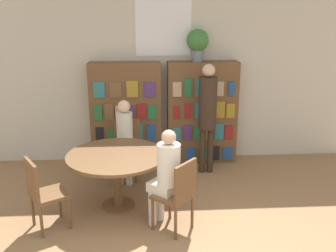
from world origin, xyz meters
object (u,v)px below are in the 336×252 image
(chair_far_side, at_px, (178,192))
(bookshelf_left, at_px, (126,114))
(flower_vase, at_px, (198,42))
(seated_reader_left, at_px, (125,137))
(seated_reader_right, at_px, (166,172))
(bookshelf_right, at_px, (202,113))
(chair_left_side, at_px, (126,145))
(chair_near_camera, at_px, (42,191))
(librarian_standing, at_px, (208,108))
(reading_table, at_px, (117,162))

(chair_far_side, bearing_deg, bookshelf_left, 58.19)
(flower_vase, relative_size, seated_reader_left, 0.41)
(flower_vase, bearing_deg, seated_reader_right, -106.79)
(bookshelf_right, height_order, chair_left_side, bookshelf_right)
(bookshelf_left, xyz_separation_m, chair_near_camera, (-0.91, -2.07, -0.34))
(bookshelf_right, xyz_separation_m, flower_vase, (-0.10, 0.00, 1.18))
(chair_far_side, distance_m, seated_reader_right, 0.27)
(chair_left_side, relative_size, librarian_standing, 0.52)
(chair_left_side, height_order, librarian_standing, librarian_standing)
(bookshelf_left, distance_m, reading_table, 1.57)
(flower_vase, xyz_separation_m, chair_far_side, (-0.50, -2.21, -1.52))
(chair_far_side, xyz_separation_m, seated_reader_left, (-0.68, 1.45, 0.20))
(chair_near_camera, distance_m, seated_reader_right, 1.48)
(chair_left_side, relative_size, seated_reader_right, 0.73)
(flower_vase, distance_m, librarian_standing, 1.09)
(flower_vase, bearing_deg, reading_table, -128.58)
(bookshelf_right, height_order, seated_reader_left, bookshelf_right)
(bookshelf_right, xyz_separation_m, seated_reader_left, (-1.28, -0.75, -0.14))
(librarian_standing, bearing_deg, bookshelf_right, 90.74)
(flower_vase, xyz_separation_m, chair_near_camera, (-2.09, -2.07, -1.52))
(reading_table, relative_size, seated_reader_left, 1.03)
(flower_vase, bearing_deg, bookshelf_left, -179.76)
(chair_left_side, bearing_deg, librarian_standing, -172.05)
(reading_table, relative_size, librarian_standing, 0.74)
(chair_near_camera, xyz_separation_m, librarian_standing, (2.20, 1.56, 0.56))
(chair_left_side, height_order, seated_reader_right, seated_reader_right)
(reading_table, bearing_deg, bookshelf_right, 49.09)
(librarian_standing, bearing_deg, chair_left_side, -176.99)
(bookshelf_left, height_order, seated_reader_right, bookshelf_left)
(bookshelf_left, height_order, seated_reader_left, bookshelf_left)
(reading_table, height_order, chair_left_side, chair_left_side)
(bookshelf_left, relative_size, librarian_standing, 0.98)
(flower_vase, relative_size, librarian_standing, 0.29)
(bookshelf_left, relative_size, seated_reader_left, 1.36)
(chair_far_side, bearing_deg, seated_reader_right, 90.00)
(bookshelf_right, relative_size, librarian_standing, 0.98)
(seated_reader_left, height_order, librarian_standing, librarian_standing)
(chair_far_side, bearing_deg, reading_table, 90.00)
(seated_reader_left, bearing_deg, chair_left_side, -90.00)
(seated_reader_left, bearing_deg, chair_near_camera, 60.02)
(reading_table, distance_m, chair_near_camera, 1.00)
(librarian_standing, bearing_deg, seated_reader_left, -168.99)
(reading_table, relative_size, chair_far_side, 1.44)
(bookshelf_right, relative_size, seated_reader_left, 1.36)
(bookshelf_right, bearing_deg, seated_reader_left, -149.56)
(bookshelf_right, bearing_deg, chair_near_camera, -136.75)
(seated_reader_right, distance_m, librarian_standing, 1.78)
(flower_vase, relative_size, chair_far_side, 0.57)
(bookshelf_right, bearing_deg, seated_reader_right, -109.38)
(chair_far_side, relative_size, librarian_standing, 0.52)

